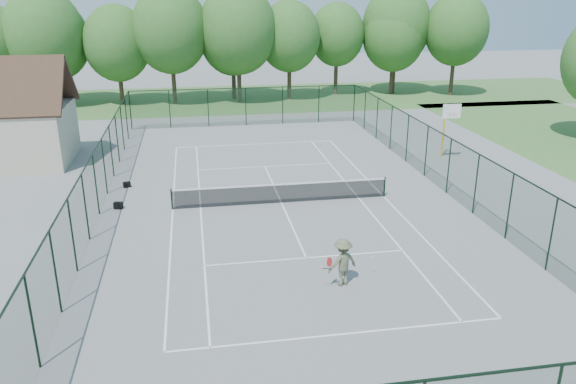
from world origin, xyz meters
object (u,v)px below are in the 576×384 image
Objects in this scene: tennis_net at (281,192)px; sports_bag_a at (118,205)px; basketball_goal at (448,120)px; tennis_player at (343,262)px.

tennis_net reaches higher than sports_bag_a.
basketball_goal is 18.49m from tennis_player.
tennis_net is 13.35m from basketball_goal.
tennis_net is 5.06× the size of tennis_player.
tennis_player reaches higher than sports_bag_a.
sports_bag_a is (-8.16, 0.58, -0.41)m from tennis_net.
basketball_goal is at bearing 27.70° from tennis_net.
basketball_goal is at bearing 54.00° from tennis_player.
tennis_player is (0.86, -8.76, 0.34)m from tennis_net.
sports_bag_a is 13.01m from tennis_player.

